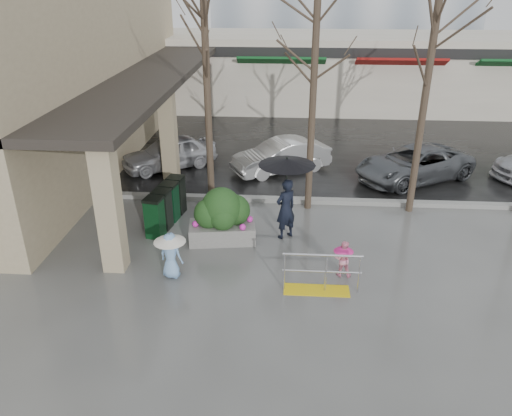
# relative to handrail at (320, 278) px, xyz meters

# --- Properties ---
(ground) EXTENTS (120.00, 120.00, 0.00)m
(ground) POSITION_rel_handrail_xyz_m (-1.36, 1.20, -0.38)
(ground) COLOR #51514F
(ground) RESTS_ON ground
(street_asphalt) EXTENTS (120.00, 36.00, 0.01)m
(street_asphalt) POSITION_rel_handrail_xyz_m (-1.36, 23.20, -0.37)
(street_asphalt) COLOR black
(street_asphalt) RESTS_ON ground
(curb) EXTENTS (120.00, 0.30, 0.15)m
(curb) POSITION_rel_handrail_xyz_m (-1.36, 5.20, -0.30)
(curb) COLOR gray
(curb) RESTS_ON ground
(near_building) EXTENTS (6.00, 18.00, 8.00)m
(near_building) POSITION_rel_handrail_xyz_m (-10.36, 9.20, 3.62)
(near_building) COLOR tan
(near_building) RESTS_ON ground
(canopy_slab) EXTENTS (2.80, 18.00, 0.25)m
(canopy_slab) POSITION_rel_handrail_xyz_m (-6.16, 9.20, 3.25)
(canopy_slab) COLOR #2D2823
(canopy_slab) RESTS_ON pillar_front
(pillar_front) EXTENTS (0.55, 0.55, 3.50)m
(pillar_front) POSITION_rel_handrail_xyz_m (-5.26, 0.70, 1.37)
(pillar_front) COLOR tan
(pillar_front) RESTS_ON ground
(pillar_back) EXTENTS (0.55, 0.55, 3.50)m
(pillar_back) POSITION_rel_handrail_xyz_m (-5.26, 7.20, 1.37)
(pillar_back) COLOR tan
(pillar_back) RESTS_ON ground
(storefront_row) EXTENTS (34.00, 6.74, 4.00)m
(storefront_row) POSITION_rel_handrail_xyz_m (0.64, 19.17, 1.64)
(storefront_row) COLOR beige
(storefront_row) RESTS_ON ground
(handrail) EXTENTS (1.90, 0.50, 1.03)m
(handrail) POSITION_rel_handrail_xyz_m (0.00, 0.00, 0.00)
(handrail) COLOR yellow
(handrail) RESTS_ON ground
(tree_west) EXTENTS (3.20, 3.20, 6.80)m
(tree_west) POSITION_rel_handrail_xyz_m (-3.36, 4.80, 4.71)
(tree_west) COLOR #382B21
(tree_west) RESTS_ON ground
(tree_midwest) EXTENTS (3.20, 3.20, 7.00)m
(tree_midwest) POSITION_rel_handrail_xyz_m (-0.16, 4.80, 4.86)
(tree_midwest) COLOR #382B21
(tree_midwest) RESTS_ON ground
(tree_mideast) EXTENTS (3.20, 3.20, 6.50)m
(tree_mideast) POSITION_rel_handrail_xyz_m (3.14, 4.80, 4.48)
(tree_mideast) COLOR #382B21
(tree_mideast) RESTS_ON ground
(woman) EXTENTS (1.59, 1.59, 2.47)m
(woman) POSITION_rel_handrail_xyz_m (-0.88, 2.71, 1.20)
(woman) COLOR black
(woman) RESTS_ON ground
(child_pink) EXTENTS (0.52, 0.50, 0.98)m
(child_pink) POSITION_rel_handrail_xyz_m (0.61, 0.74, 0.18)
(child_pink) COLOR #FF9BBB
(child_pink) RESTS_ON ground
(child_blue) EXTENTS (0.81, 0.81, 1.23)m
(child_blue) POSITION_rel_handrail_xyz_m (-3.71, 0.39, 0.38)
(child_blue) COLOR #7FAEE3
(child_blue) RESTS_ON ground
(planter) EXTENTS (1.98, 1.19, 1.63)m
(planter) POSITION_rel_handrail_xyz_m (-2.67, 2.39, 0.41)
(planter) COLOR slate
(planter) RESTS_ON ground
(news_boxes) EXTENTS (0.85, 2.25, 1.23)m
(news_boxes) POSITION_rel_handrail_xyz_m (-4.52, 3.32, 0.24)
(news_boxes) COLOR #0D3919
(news_boxes) RESTS_ON ground
(car_a) EXTENTS (3.90, 3.29, 1.26)m
(car_a) POSITION_rel_handrail_xyz_m (-5.55, 8.18, 0.25)
(car_a) COLOR #B9BABF
(car_a) RESTS_ON ground
(car_b) EXTENTS (3.99, 3.03, 1.26)m
(car_b) POSITION_rel_handrail_xyz_m (-1.13, 8.08, 0.25)
(car_b) COLOR silver
(car_b) RESTS_ON ground
(car_c) EXTENTS (4.97, 4.06, 1.26)m
(car_c) POSITION_rel_handrail_xyz_m (3.82, 7.58, 0.25)
(car_c) COLOR #595D61
(car_c) RESTS_ON ground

